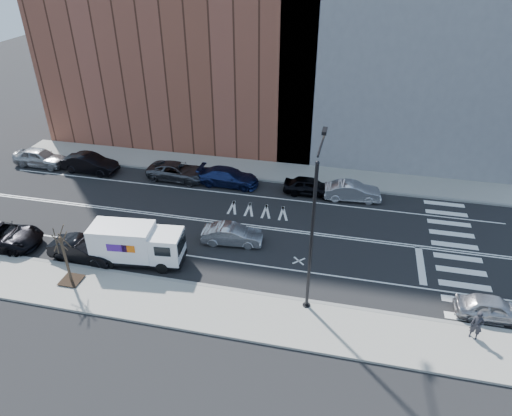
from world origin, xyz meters
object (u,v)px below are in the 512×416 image
at_px(far_parked_a, 40,157).
at_px(near_parked_front, 493,308).
at_px(fedex_van, 136,244).
at_px(pedestrian, 477,325).
at_px(far_parked_b, 90,163).
at_px(driving_sedan, 232,235).

distance_m(far_parked_a, near_parked_front, 37.37).
bearing_deg(near_parked_front, fedex_van, 87.85).
bearing_deg(far_parked_a, pedestrian, -109.79).
xyz_separation_m(far_parked_a, far_parked_b, (5.05, -0.15, -0.01)).
bearing_deg(driving_sedan, near_parked_front, -108.99).
bearing_deg(near_parked_front, far_parked_b, 68.41).
bearing_deg(pedestrian, far_parked_a, 176.67).
relative_size(far_parked_a, driving_sedan, 1.18).
distance_m(near_parked_front, pedestrian, 2.28).
distance_m(fedex_van, far_parked_b, 14.65).
height_order(far_parked_b, driving_sedan, far_parked_b).
bearing_deg(far_parked_b, far_parked_a, 91.21).
xyz_separation_m(driving_sedan, near_parked_front, (15.57, -3.68, -0.00)).
xyz_separation_m(far_parked_a, pedestrian, (34.33, -13.42, 0.18)).
bearing_deg(pedestrian, far_parked_b, 173.64).
bearing_deg(far_parked_b, driving_sedan, -114.39).
height_order(far_parked_a, far_parked_b, far_parked_a).
distance_m(far_parked_b, pedestrian, 32.15).
distance_m(far_parked_b, driving_sedan, 16.79).
distance_m(fedex_van, driving_sedan, 6.27).
relative_size(fedex_van, driving_sedan, 1.47).
xyz_separation_m(fedex_van, pedestrian, (19.63, -2.27, -0.39)).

